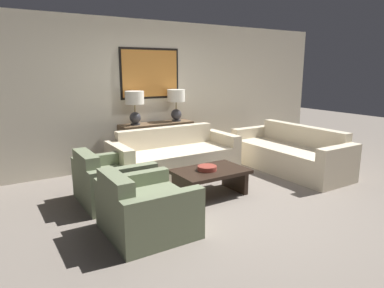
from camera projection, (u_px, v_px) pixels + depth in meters
The scene contains 11 objects.
ground_plane at pixel (232, 204), 4.62m from camera, with size 20.00×20.00×0.00m, color slate.
back_wall at pixel (149, 94), 6.43m from camera, with size 8.33×0.12×2.65m.
console_table at pixel (157, 144), 6.40m from camera, with size 1.39×0.40×0.81m.
table_lamp_left at pixel (135, 103), 6.01m from camera, with size 0.33×0.33×0.60m.
table_lamp_right at pixel (176, 101), 6.45m from camera, with size 0.33×0.33×0.60m.
couch_by_back_wall at pixel (174, 158), 5.88m from camera, with size 2.17×0.88×0.78m.
couch_by_side at pixel (290, 155), 6.12m from camera, with size 0.88×2.17×0.78m.
coffee_table at pixel (210, 177), 4.89m from camera, with size 1.03×0.68×0.39m.
decorative_bowl at pixel (207, 168), 4.83m from camera, with size 0.27×0.27×0.06m.
armchair_near_back_wall at pixel (112, 182), 4.69m from camera, with size 0.90×0.95×0.73m.
armchair_near_camera at pixel (145, 210), 3.78m from camera, with size 0.90×0.95×0.73m.
Camera 1 is at (-2.76, -3.39, 1.80)m, focal length 32.00 mm.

